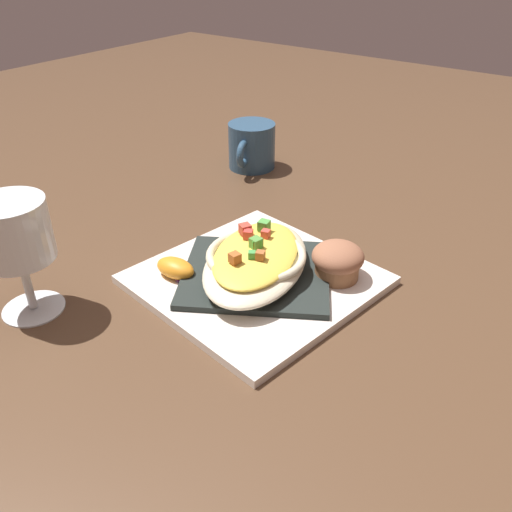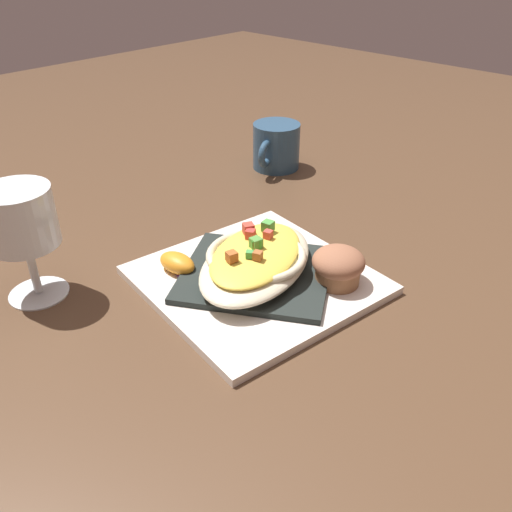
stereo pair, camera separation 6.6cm
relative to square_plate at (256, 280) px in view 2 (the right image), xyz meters
The scene contains 8 objects.
ground_plane 0.01m from the square_plate, ahead, with size 2.60×2.60×0.00m, color brown.
square_plate is the anchor object (origin of this frame).
folded_napkin 0.01m from the square_plate, ahead, with size 0.16×0.18×0.01m, color #232A27.
gratin_dish 0.03m from the square_plate, 52.09° to the left, with size 0.23×0.18×0.05m.
muffin 0.10m from the square_plate, 53.90° to the right, with size 0.06×0.06×0.05m.
orange_garnish 0.10m from the square_plate, 125.64° to the left, with size 0.06×0.07×0.02m.
coffee_mug 0.38m from the square_plate, 37.83° to the left, with size 0.11×0.08×0.08m.
stemmed_glass 0.28m from the square_plate, 138.05° to the left, with size 0.08×0.08×0.14m.
Camera 2 is at (-0.41, -0.38, 0.39)m, focal length 37.87 mm.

